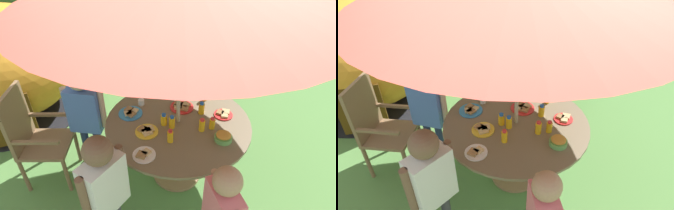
{
  "view_description": "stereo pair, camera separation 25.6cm",
  "coord_description": "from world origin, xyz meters",
  "views": [
    {
      "loc": [
        -1.21,
        -1.71,
        2.42
      ],
      "look_at": [
        -0.08,
        0.04,
        0.93
      ],
      "focal_mm": 30.28,
      "sensor_mm": 36.0,
      "label": 1
    },
    {
      "loc": [
        -0.98,
        -1.83,
        2.42
      ],
      "look_at": [
        -0.08,
        0.04,
        0.93
      ],
      "focal_mm": 30.28,
      "sensor_mm": 36.0,
      "label": 2
    }
  ],
  "objects": [
    {
      "name": "potted_plant",
      "position": [
        1.3,
        0.99,
        0.46
      ],
      "size": [
        0.58,
        0.58,
        0.78
      ],
      "color": "brown",
      "rests_on": "ground_plane"
    },
    {
      "name": "child_in_white_shirt",
      "position": [
        -0.88,
        -0.36,
        0.78
      ],
      "size": [
        0.39,
        0.28,
        1.22
      ],
      "rotation": [
        0.0,
        0.0,
        0.39
      ],
      "color": "#3F3F47",
      "rests_on": "ground_plane"
    },
    {
      "name": "juice_bottle_spot_a",
      "position": [
        0.11,
        -0.22,
        0.8
      ],
      "size": [
        0.06,
        0.06,
        0.13
      ],
      "color": "yellow",
      "rests_on": "garden_table"
    },
    {
      "name": "plate_back_edge",
      "position": [
        0.15,
        0.16,
        0.75
      ],
      "size": [
        0.24,
        0.24,
        0.03
      ],
      "color": "red",
      "rests_on": "garden_table"
    },
    {
      "name": "child_in_blue_shirt",
      "position": [
        -0.69,
        0.59,
        0.78
      ],
      "size": [
        0.36,
        0.34,
        1.22
      ],
      "rotation": [
        0.0,
        0.0,
        -0.71
      ],
      "color": "navy",
      "rests_on": "ground_plane"
    },
    {
      "name": "garden_table",
      "position": [
        0.0,
        0.0,
        0.58
      ],
      "size": [
        1.37,
        1.37,
        0.74
      ],
      "color": "#93704C",
      "rests_on": "ground_plane"
    },
    {
      "name": "ground_plane",
      "position": [
        0.0,
        0.0,
        -0.01
      ],
      "size": [
        10.0,
        10.0,
        0.02
      ],
      "primitive_type": "cube",
      "color": "#548442"
    },
    {
      "name": "plate_mid_left",
      "position": [
        0.42,
        -0.16,
        0.75
      ],
      "size": [
        0.18,
        0.18,
        0.03
      ],
      "color": "red",
      "rests_on": "garden_table"
    },
    {
      "name": "plate_near_left",
      "position": [
        -0.33,
        0.02,
        0.75
      ],
      "size": [
        0.21,
        0.21,
        0.03
      ],
      "color": "yellow",
      "rests_on": "garden_table"
    },
    {
      "name": "wooden_chair",
      "position": [
        -1.19,
        0.75,
        0.57
      ],
      "size": [
        0.63,
        0.63,
        1.06
      ],
      "rotation": [
        0.0,
        0.0,
        1.01
      ],
      "color": "brown",
      "rests_on": "ground_plane"
    },
    {
      "name": "juice_bottle_mid_right",
      "position": [
        -0.1,
        -0.04,
        0.79
      ],
      "size": [
        0.06,
        0.06,
        0.13
      ],
      "color": "yellow",
      "rests_on": "garden_table"
    },
    {
      "name": "juice_bottle_center_back",
      "position": [
        0.2,
        -0.25,
        0.79
      ],
      "size": [
        0.05,
        0.05,
        0.12
      ],
      "color": "yellow",
      "rests_on": "garden_table"
    },
    {
      "name": "juice_bottle_far_right",
      "position": [
        0.43,
        0.14,
        0.79
      ],
      "size": [
        0.05,
        0.05,
        0.13
      ],
      "color": "yellow",
      "rests_on": "garden_table"
    },
    {
      "name": "juice_bottle_spot_b",
      "position": [
        -0.14,
        0.03,
        0.79
      ],
      "size": [
        0.06,
        0.06,
        0.12
      ],
      "color": "yellow",
      "rests_on": "garden_table"
    },
    {
      "name": "dome_tent",
      "position": [
        -1.21,
        2.29,
        0.71
      ],
      "size": [
        2.25,
        2.25,
        1.43
      ],
      "rotation": [
        0.0,
        0.0,
        -0.17
      ],
      "color": "orange",
      "rests_on": "ground_plane"
    },
    {
      "name": "plate_far_left",
      "position": [
        -0.33,
        0.35,
        0.75
      ],
      "size": [
        0.23,
        0.23,
        0.03
      ],
      "color": "#338CD8",
      "rests_on": "garden_table"
    },
    {
      "name": "plate_center_front",
      "position": [
        -0.49,
        -0.22,
        0.75
      ],
      "size": [
        0.19,
        0.19,
        0.03
      ],
      "color": "white",
      "rests_on": "garden_table"
    },
    {
      "name": "snack_bowl",
      "position": [
        0.18,
        -0.43,
        0.77
      ],
      "size": [
        0.15,
        0.15,
        0.08
      ],
      "color": "#66B259",
      "rests_on": "garden_table"
    },
    {
      "name": "child_in_yellow_shirt",
      "position": [
        0.19,
        0.9,
        0.74
      ],
      "size": [
        0.22,
        0.39,
        1.16
      ],
      "rotation": [
        0.0,
        0.0,
        -1.77
      ],
      "color": "brown",
      "rests_on": "ground_plane"
    },
    {
      "name": "hedge_backdrop",
      "position": [
        0.0,
        3.25,
        1.05
      ],
      "size": [
        9.0,
        0.7,
        2.09
      ],
      "primitive_type": "cube",
      "color": "#33602D",
      "rests_on": "ground_plane"
    },
    {
      "name": "cup_near",
      "position": [
        -0.16,
        0.43,
        0.77
      ],
      "size": [
        0.06,
        0.06,
        0.06
      ],
      "primitive_type": "cylinder",
      "color": "white",
      "rests_on": "garden_table"
    },
    {
      "name": "juice_bottle_front_edge",
      "position": [
        -0.21,
        -0.19,
        0.79
      ],
      "size": [
        0.05,
        0.05,
        0.12
      ],
      "color": "yellow",
      "rests_on": "garden_table"
    },
    {
      "name": "juice_bottle_near_right",
      "position": [
        0.26,
        -0.02,
        0.79
      ],
      "size": [
        0.06,
        0.06,
        0.12
      ],
      "color": "yellow",
      "rests_on": "garden_table"
    }
  ]
}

